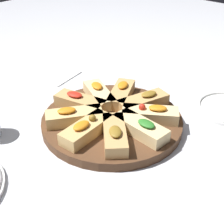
% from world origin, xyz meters
% --- Properties ---
extents(ground_plane, '(3.00, 3.00, 0.00)m').
position_xyz_m(ground_plane, '(0.00, 0.00, 0.00)').
color(ground_plane, silver).
extents(serving_board, '(0.37, 0.37, 0.02)m').
position_xyz_m(serving_board, '(0.00, 0.00, 0.01)').
color(serving_board, '#51331E').
rests_on(serving_board, ground_plane).
extents(focaccia_slice_0, '(0.06, 0.15, 0.04)m').
position_xyz_m(focaccia_slice_0, '(0.01, 0.10, 0.04)').
color(focaccia_slice_0, '#E5C689').
rests_on(focaccia_slice_0, serving_board).
extents(focaccia_slice_1, '(0.13, 0.15, 0.05)m').
position_xyz_m(focaccia_slice_1, '(-0.06, 0.08, 0.04)').
color(focaccia_slice_1, '#E5C689').
rests_on(focaccia_slice_1, serving_board).
extents(focaccia_slice_2, '(0.15, 0.09, 0.04)m').
position_xyz_m(focaccia_slice_2, '(-0.10, 0.03, 0.04)').
color(focaccia_slice_2, tan).
rests_on(focaccia_slice_2, serving_board).
extents(focaccia_slice_3, '(0.15, 0.11, 0.04)m').
position_xyz_m(focaccia_slice_3, '(-0.09, -0.05, 0.04)').
color(focaccia_slice_3, tan).
rests_on(focaccia_slice_3, serving_board).
extents(focaccia_slice_4, '(0.11, 0.15, 0.04)m').
position_xyz_m(focaccia_slice_4, '(-0.04, -0.09, 0.04)').
color(focaccia_slice_4, '#E5C689').
rests_on(focaccia_slice_4, serving_board).
extents(focaccia_slice_5, '(0.09, 0.15, 0.04)m').
position_xyz_m(focaccia_slice_5, '(0.02, -0.10, 0.04)').
color(focaccia_slice_5, tan).
rests_on(focaccia_slice_5, serving_board).
extents(focaccia_slice_6, '(0.15, 0.12, 0.04)m').
position_xyz_m(focaccia_slice_6, '(0.08, -0.06, 0.04)').
color(focaccia_slice_6, '#DBB775').
rests_on(focaccia_slice_6, serving_board).
extents(focaccia_slice_7, '(0.15, 0.06, 0.05)m').
position_xyz_m(focaccia_slice_7, '(0.10, 0.01, 0.04)').
color(focaccia_slice_7, tan).
rests_on(focaccia_slice_7, serving_board).
extents(focaccia_slice_8, '(0.14, 0.14, 0.04)m').
position_xyz_m(focaccia_slice_8, '(0.07, 0.07, 0.04)').
color(focaccia_slice_8, tan).
rests_on(focaccia_slice_8, serving_board).
extents(napkin_stack, '(0.16, 0.14, 0.01)m').
position_xyz_m(napkin_stack, '(-0.09, -0.35, 0.00)').
color(napkin_stack, white).
rests_on(napkin_stack, ground_plane).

